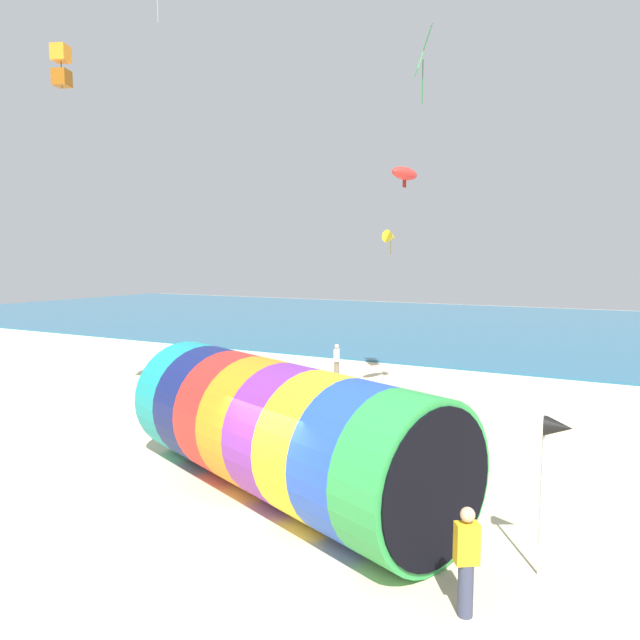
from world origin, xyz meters
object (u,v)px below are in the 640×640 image
Objects in this scene: kite_red_parafoil at (405,173)px; kite_yellow_delta at (391,237)px; kite_green_diamond at (423,52)px; giant_inflatable_tube at (280,429)px; beach_flag at (557,435)px; kite_handler at (466,560)px; kite_orange_box at (61,66)px; bystander_near_water at (337,361)px.

kite_yellow_delta is at bearing 115.46° from kite_red_parafoil.
kite_red_parafoil is at bearing -148.50° from kite_green_diamond.
giant_inflatable_tube reaches higher than beach_flag.
kite_green_diamond reaches higher than kite_handler.
kite_orange_box reaches higher than kite_handler.
giant_inflatable_tube is 14.40m from kite_yellow_delta.
kite_handler is 1.33× the size of kite_orange_box.
giant_inflatable_tube is 6.41× the size of kite_red_parafoil.
kite_orange_box reaches higher than kite_red_parafoil.
kite_handler is 18.36m from kite_yellow_delta.
kite_orange_box is 17.46m from beach_flag.
kite_red_parafoil is at bearing 90.00° from giant_inflatable_tube.
kite_yellow_delta is (-2.44, 5.14, -1.94)m from kite_red_parafoil.
kite_orange_box is (-6.41, -11.76, 4.96)m from kite_yellow_delta.
kite_yellow_delta is 0.83× the size of kite_orange_box.
giant_inflatable_tube is 7.34× the size of kite_orange_box.
kite_green_diamond reaches higher than kite_red_parafoil.
kite_red_parafoil is 1.14× the size of kite_orange_box.
kite_orange_box is 0.83× the size of bystander_near_water.
beach_flag is (5.49, -9.27, -9.90)m from kite_green_diamond.
kite_green_diamond is (0.49, 0.30, 4.02)m from kite_red_parafoil.
kite_yellow_delta is (-2.44, 13.31, 4.92)m from giant_inflatable_tube.
kite_orange_box is at bearing -143.46° from kite_green_diamond.
beach_flag is (8.43, -14.11, -3.94)m from kite_yellow_delta.
beach_flag is at bearing 59.10° from kite_handler.
beach_flag reaches higher than kite_handler.
bystander_near_water is at bearing -160.35° from kite_yellow_delta.
kite_yellow_delta is at bearing 121.22° from kite_green_diamond.
kite_red_parafoil is at bearing -42.46° from bystander_near_water.
kite_green_diamond is at bearing 36.54° from kite_orange_box.
beach_flag is at bearing -8.97° from kite_orange_box.
kite_red_parafoil is (0.00, 8.17, 6.86)m from giant_inflatable_tube.
kite_orange_box is at bearing 170.11° from giant_inflatable_tube.
beach_flag is (5.98, -8.97, -5.88)m from kite_red_parafoil.
kite_orange_box reaches higher than giant_inflatable_tube.
kite_orange_box is at bearing 163.49° from kite_handler.
kite_handler is 2.62m from beach_flag.
kite_red_parafoil is 6.01m from kite_yellow_delta.
kite_handler is 1.60× the size of kite_yellow_delta.
kite_yellow_delta reaches higher than kite_handler.
beach_flag is (14.84, -2.34, -8.90)m from kite_orange_box.
giant_inflatable_tube is at bearing -9.89° from kite_orange_box.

